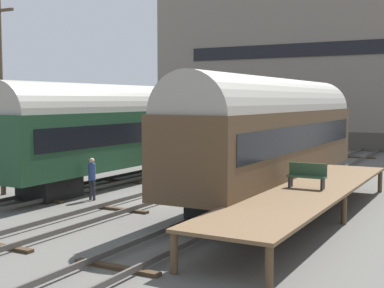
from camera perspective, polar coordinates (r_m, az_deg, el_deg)
The scene contains 11 objects.
ground_plane at distance 23.82m, azimuth -3.41°, elevation -5.80°, with size 200.00×200.00×0.00m, color #56544F.
track_left at distance 26.30m, azimuth -11.41°, elevation -4.57°, with size 2.60×60.00×0.26m.
track_middle at distance 23.80m, azimuth -3.41°, elevation -5.46°, with size 2.60×60.00×0.26m.
track_right at distance 21.87m, azimuth 6.25°, elevation -6.39°, with size 2.60×60.00×0.26m.
train_car_green at distance 28.64m, azimuth -7.19°, elevation 1.85°, with size 2.93×17.41×5.14m.
train_car_brown at distance 23.87m, azimuth 8.63°, elevation 1.47°, with size 3.10×16.17×5.33m.
station_platform at distance 19.77m, azimuth 12.37°, elevation -4.94°, with size 2.82×15.21×1.15m.
bench at distance 19.85m, azimuth 12.17°, elevation -3.24°, with size 1.40×0.40×0.91m.
person_worker at distance 23.56m, azimuth -10.63°, elevation -3.22°, with size 0.32×0.32×1.85m.
utility_pole at distance 25.82m, azimuth -19.75°, elevation 5.67°, with size 1.80×0.24×9.46m.
warehouse_building at distance 55.22m, azimuth 12.60°, elevation 8.36°, with size 28.27×12.78×15.91m.
Camera 1 is at (12.42, -19.86, 4.35)m, focal length 50.00 mm.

